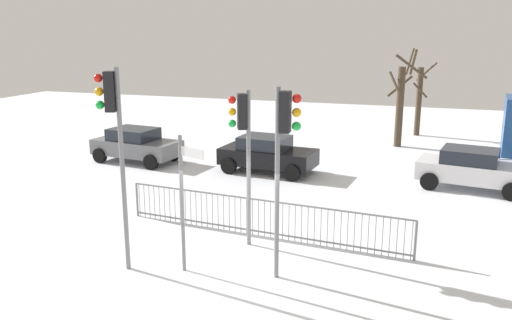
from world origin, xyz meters
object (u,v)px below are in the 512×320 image
Objects in this scene: direction_sign_post at (184,197)px; bare_tree_centre at (401,102)px; traffic_light_foreground_left at (284,141)px; car_grey_near at (136,144)px; traffic_light_mid_right at (243,133)px; traffic_light_rear_left at (114,125)px; car_white_trailing at (472,168)px; bare_tree_left at (419,98)px; car_black_far at (267,154)px.

direction_sign_post is 16.47m from bare_tree_centre.
traffic_light_foreground_left is at bearing 31.52° from direction_sign_post.
bare_tree_centre is at bearing 39.76° from car_grey_near.
traffic_light_mid_right is 0.86× the size of traffic_light_rear_left.
bare_tree_left is (-2.23, 9.91, 1.27)m from car_white_trailing.
traffic_light_foreground_left is at bearing -162.56° from traffic_light_mid_right.
traffic_light_foreground_left is at bearing -97.17° from bare_tree_left.
traffic_light_mid_right is 0.88× the size of bare_tree_centre.
direction_sign_post reaches higher than car_white_trailing.
traffic_light_mid_right is 2.41m from direction_sign_post.
traffic_light_rear_left is at bearing 108.44° from traffic_light_mid_right.
bare_tree_left is at bearing -39.33° from traffic_light_mid_right.
direction_sign_post is at bearing -79.62° from car_black_far.
bare_tree_centre reaches higher than bare_tree_left.
car_black_far is 0.85× the size of bare_tree_left.
bare_tree_left is (11.42, 10.08, 1.27)m from car_grey_near.
traffic_light_rear_left is 10.09m from car_black_far.
car_white_trailing is at bearing 75.87° from direction_sign_post.
bare_tree_centre is at bearing -39.27° from traffic_light_mid_right.
direction_sign_post is 11.47m from car_grey_near.
traffic_light_rear_left is (-2.29, -2.30, 0.48)m from traffic_light_mid_right.
car_white_trailing and car_black_far have the same top height.
car_white_trailing is (6.90, 9.39, -1.08)m from direction_sign_post.
traffic_light_mid_right is at bearing -102.65° from bare_tree_left.
traffic_light_foreground_left reaches higher than traffic_light_mid_right.
car_grey_near is 15.28m from bare_tree_left.
car_white_trailing is 10.23m from bare_tree_left.
bare_tree_left is at bearing 112.35° from car_white_trailing.
traffic_light_mid_right is at bearing -64.08° from traffic_light_rear_left.
bare_tree_left reaches higher than traffic_light_mid_right.
bare_tree_left is (2.38, 18.92, -1.23)m from traffic_light_foreground_left.
bare_tree_centre reaches higher than car_black_far.
traffic_light_rear_left is 11.26m from car_grey_near.
car_black_far is at bearing 8.34° from car_grey_near.
traffic_light_foreground_left is 9.79m from car_black_far.
car_grey_near is at bearing 9.47° from traffic_light_rear_left.
traffic_light_foreground_left is at bearing -65.47° from car_black_far.
bare_tree_centre is (3.91, 15.99, 0.37)m from direction_sign_post.
car_black_far is 11.45m from bare_tree_left.
direction_sign_post is 19.85m from bare_tree_left.
car_grey_near is 0.84× the size of bare_tree_centre.
traffic_light_rear_left is at bearing -108.36° from bare_tree_centre.
car_black_far is at bearing -14.54° from traffic_light_mid_right.
traffic_light_mid_right is 1.03× the size of car_white_trailing.
bare_tree_centre is (-0.76, -3.30, 0.18)m from bare_tree_left.
traffic_light_rear_left reaches higher than car_white_trailing.
traffic_light_foreground_left is at bearing -95.93° from bare_tree_centre.
bare_tree_left reaches higher than car_black_far.
bare_tree_centre is at bearing 123.99° from car_white_trailing.
bare_tree_left is at bearing 66.59° from car_black_far.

